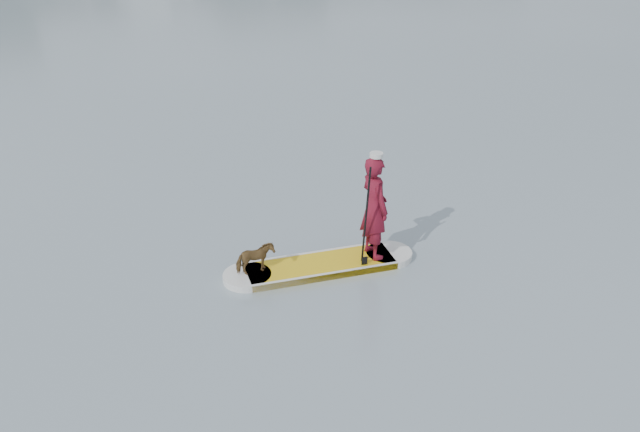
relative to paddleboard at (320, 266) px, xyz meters
name	(u,v)px	position (x,y,z in m)	size (l,w,h in m)	color
ground	(350,207)	(1.50, 1.92, -0.06)	(140.00, 140.00, 0.00)	gray
paddleboard	(320,266)	(0.00, 0.00, 0.00)	(3.28, 1.10, 0.12)	yellow
paddler	(374,207)	(0.94, -0.11, 0.96)	(0.66, 0.43, 1.80)	maroon
white_cap	(376,155)	(0.94, -0.11, 1.90)	(0.22, 0.22, 0.07)	silver
dog	(255,259)	(-1.10, 0.13, 0.32)	(0.28, 0.62, 0.53)	brown
paddle	(366,229)	(0.66, -0.35, 0.74)	(0.10, 0.30, 2.00)	black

